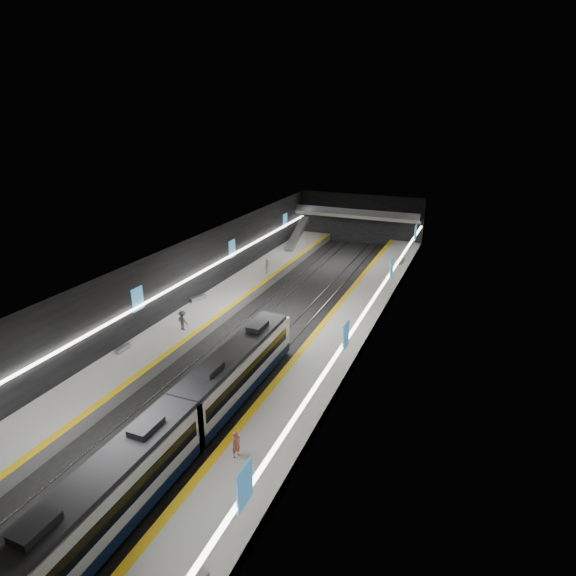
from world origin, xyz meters
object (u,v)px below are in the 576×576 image
at_px(passenger_left_b, 183,320).
at_px(bench_left_near, 123,348).
at_px(passenger_right_a, 236,444).
at_px(escalator, 297,234).
at_px(train, 183,421).
at_px(bench_right_far, 401,262).
at_px(bench_left_far, 198,298).
at_px(passenger_left_a, 267,266).

bearing_deg(passenger_left_b, bench_left_near, 81.28).
height_order(passenger_right_a, passenger_left_b, passenger_left_b).
bearing_deg(escalator, passenger_left_b, -88.55).
relative_size(escalator, bench_left_near, 4.89).
height_order(train, passenger_right_a, train).
bearing_deg(bench_left_near, bench_right_far, 61.30).
bearing_deg(escalator, passenger_right_a, -72.94).
bearing_deg(bench_left_near, escalator, 86.23).
bearing_deg(train, passenger_right_a, -5.45).
distance_m(bench_left_far, bench_right_far, 28.68).
xyz_separation_m(passenger_right_a, passenger_left_a, (-12.86, 32.15, 0.03)).
height_order(passenger_left_a, passenger_left_b, passenger_left_b).
height_order(escalator, bench_left_far, escalator).
bearing_deg(passenger_left_a, bench_left_near, -10.41).
bearing_deg(passenger_left_a, bench_right_far, 121.61).
bearing_deg(bench_left_far, train, -39.19).
bearing_deg(train, escalator, 102.44).
distance_m(bench_left_near, bench_left_far, 12.51).
bearing_deg(train, bench_left_near, 146.04).
bearing_deg(passenger_left_a, bench_left_far, -19.09).
xyz_separation_m(bench_left_far, passenger_right_a, (16.03, -20.77, 0.65)).
xyz_separation_m(bench_left_near, passenger_left_a, (2.86, 23.89, 0.72)).
relative_size(escalator, passenger_left_b, 4.09).
xyz_separation_m(escalator, bench_left_near, (-1.70, -37.44, -1.70)).
xyz_separation_m(bench_right_far, passenger_left_b, (-15.51, -28.99, 0.74)).
xyz_separation_m(escalator, passenger_right_a, (14.03, -45.70, -1.01)).
height_order(bench_left_near, passenger_left_b, passenger_left_b).
relative_size(bench_left_near, bench_right_far, 0.84).
height_order(train, bench_left_near, train).
xyz_separation_m(train, passenger_right_a, (4.03, -0.38, -0.31)).
bearing_deg(bench_left_far, passenger_right_a, -32.03).
bearing_deg(bench_right_far, escalator, 177.26).
bearing_deg(bench_left_near, bench_left_far, 90.20).
xyz_separation_m(bench_left_near, passenger_left_b, (2.51, 5.59, 0.78)).
relative_size(bench_left_near, bench_left_far, 0.84).
xyz_separation_m(train, passenger_left_b, (-9.19, 13.47, -0.22)).
xyz_separation_m(bench_left_far, passenger_left_a, (3.16, 11.39, 0.68)).
relative_size(passenger_left_a, passenger_left_b, 0.94).
bearing_deg(passenger_left_b, bench_left_far, -52.44).
distance_m(escalator, bench_right_far, 16.65).
xyz_separation_m(train, escalator, (-10.00, 45.32, 0.70)).
height_order(bench_right_far, passenger_right_a, passenger_right_a).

